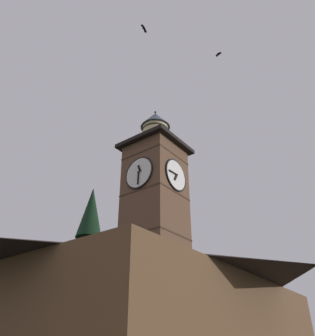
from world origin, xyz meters
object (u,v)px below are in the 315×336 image
Objects in this scene: building_main at (148,321)px; flying_bird_high at (219,54)px; clock_tower at (155,185)px; pine_tree_behind at (83,291)px; flying_bird_low at (144,28)px; moon at (47,263)px.

building_main is 32.03× the size of flying_bird_high.
clock_tower reaches higher than pine_tree_behind.
pine_tree_behind is at bearing -100.71° from building_main.
flying_bird_high is 6.20m from flying_bird_low.
building_main is at bearing -149.77° from flying_bird_low.
flying_bird_low is (5.62, -2.44, -0.97)m from flying_bird_high.
clock_tower is 4.20× the size of moon.
pine_tree_behind is 18.84m from flying_bird_high.
building_main is 6.67× the size of moon.
moon is 3.60× the size of flying_bird_low.
pine_tree_behind is 5.49× the size of moon.
pine_tree_behind is at bearing -92.23° from clock_tower.
clock_tower is at bearing -68.61° from flying_bird_high.
flying_bird_low is (2.91, 1.70, 16.87)m from building_main.
building_main is 7.86m from clock_tower.
flying_bird_high is (-1.75, 4.46, 10.04)m from clock_tower.
flying_bird_low is (4.10, 7.96, 14.67)m from pine_tree_behind.
flying_bird_high is at bearing 111.39° from clock_tower.
flying_bird_low is at bearing -23.47° from flying_bird_high.
flying_bird_high reaches higher than moon.
pine_tree_behind is 39.33m from moon.
moon is at bearing -120.53° from flying_bird_low.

